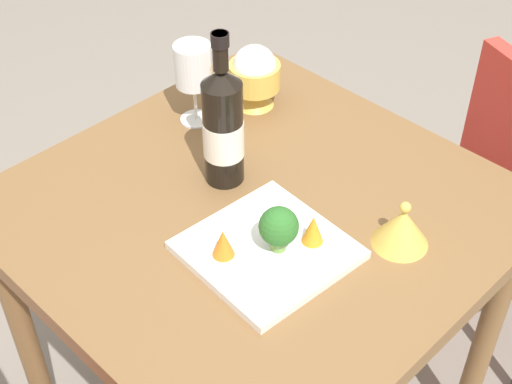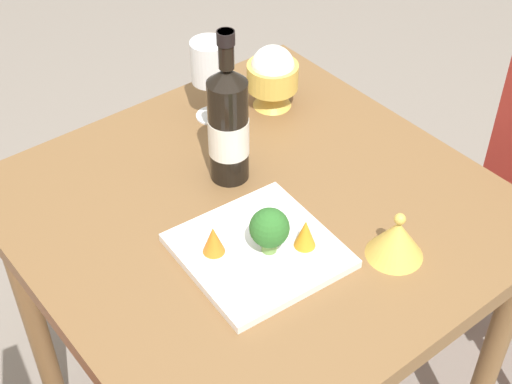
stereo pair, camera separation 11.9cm
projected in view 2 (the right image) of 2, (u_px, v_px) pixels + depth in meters
name	position (u px, v px, depth m)	size (l,w,h in m)	color
dining_table	(256.00, 241.00, 1.43)	(0.84, 0.84, 0.75)	brown
wine_bottle	(228.00, 124.00, 1.35)	(0.08, 0.08, 0.31)	black
wine_glass	(209.00, 64.00, 1.49)	(0.08, 0.08, 0.18)	white
rice_bowl	(273.00, 76.00, 1.56)	(0.11, 0.11, 0.14)	gold
rice_bowl_lid	(397.00, 239.00, 1.24)	(0.10, 0.10, 0.09)	gold
serving_plate	(259.00, 251.00, 1.26)	(0.27, 0.27, 0.02)	white
broccoli_floret	(269.00, 229.00, 1.22)	(0.07, 0.07, 0.09)	#729E4C
carrot_garnish_left	(213.00, 240.00, 1.23)	(0.04, 0.04, 0.05)	orange
carrot_garnish_right	(305.00, 233.00, 1.24)	(0.04, 0.04, 0.06)	orange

